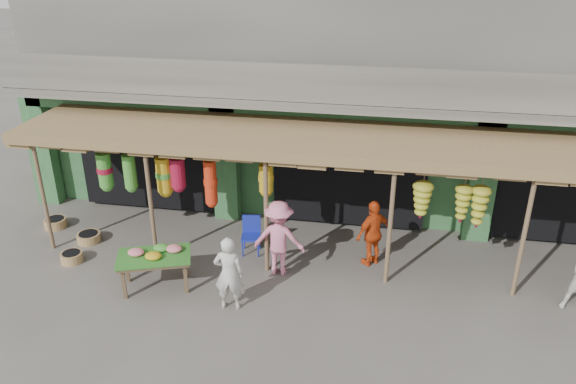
% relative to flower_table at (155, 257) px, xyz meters
% --- Properties ---
extents(ground, '(80.00, 80.00, 0.00)m').
position_rel_flower_table_xyz_m(ground, '(3.55, 1.21, -0.69)').
color(ground, '#514C47').
rests_on(ground, ground).
extents(building, '(16.40, 6.80, 7.00)m').
position_rel_flower_table_xyz_m(building, '(3.55, 6.07, 2.68)').
color(building, gray).
rests_on(building, ground).
extents(awning, '(14.00, 2.70, 2.79)m').
position_rel_flower_table_xyz_m(awning, '(3.43, 2.01, 1.88)').
color(awning, brown).
rests_on(awning, ground).
extents(flower_table, '(1.63, 1.27, 0.86)m').
position_rel_flower_table_xyz_m(flower_table, '(0.00, 0.00, 0.00)').
color(flower_table, brown).
rests_on(flower_table, ground).
extents(blue_chair, '(0.46, 0.47, 0.85)m').
position_rel_flower_table_xyz_m(blue_chair, '(1.54, 1.71, -0.22)').
color(blue_chair, '#1926A3').
rests_on(blue_chair, ground).
extents(basket_left, '(0.69, 0.69, 0.22)m').
position_rel_flower_table_xyz_m(basket_left, '(-3.45, 1.94, -0.58)').
color(basket_left, '#976A45').
rests_on(basket_left, ground).
extents(basket_mid, '(0.65, 0.65, 0.21)m').
position_rel_flower_table_xyz_m(basket_mid, '(-2.29, 1.43, -0.59)').
color(basket_mid, '#A07D47').
rests_on(basket_mid, ground).
extents(basket_right, '(0.54, 0.54, 0.22)m').
position_rel_flower_table_xyz_m(basket_right, '(-2.21, 0.55, -0.59)').
color(basket_right, '#A17F4B').
rests_on(basket_right, ground).
extents(person_front, '(0.60, 0.43, 1.52)m').
position_rel_flower_table_xyz_m(person_front, '(1.64, -0.41, 0.07)').
color(person_front, beige).
rests_on(person_front, ground).
extents(person_vendor, '(0.89, 0.87, 1.50)m').
position_rel_flower_table_xyz_m(person_vendor, '(4.23, 1.67, 0.06)').
color(person_vendor, '#D64514').
rests_on(person_vendor, ground).
extents(person_shopper, '(1.08, 0.63, 1.65)m').
position_rel_flower_table_xyz_m(person_shopper, '(2.33, 0.96, 0.13)').
color(person_shopper, pink).
rests_on(person_shopper, ground).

